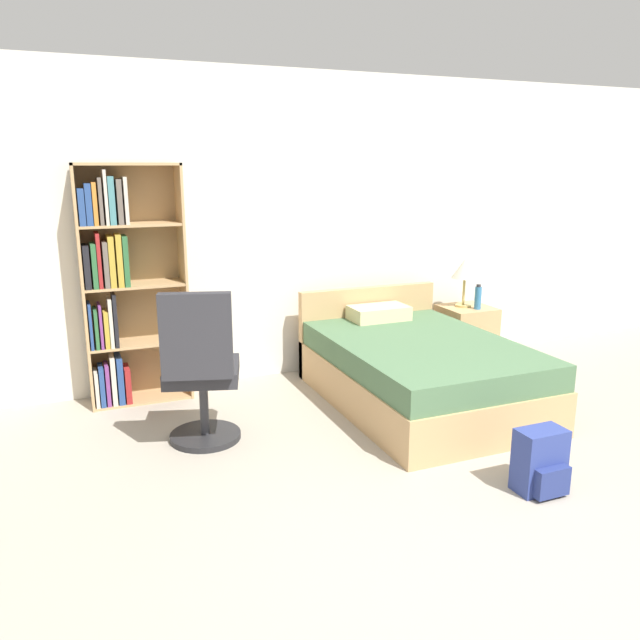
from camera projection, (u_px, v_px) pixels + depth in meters
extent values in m
plane|color=#A39989|center=(543.00, 580.00, 2.83)|extent=(14.00, 14.00, 0.00)
cube|color=silver|center=(296.00, 228.00, 5.41)|extent=(9.00, 0.06, 2.60)
cube|color=tan|center=(83.00, 290.00, 4.65)|extent=(0.02, 0.31, 1.84)
cube|color=tan|center=(184.00, 283.00, 4.93)|extent=(0.02, 0.31, 1.84)
cube|color=#A48256|center=(132.00, 283.00, 4.92)|extent=(0.77, 0.01, 1.84)
cube|color=tan|center=(143.00, 398.00, 5.01)|extent=(0.73, 0.29, 0.02)
cube|color=beige|center=(97.00, 388.00, 4.81)|extent=(0.03, 0.20, 0.27)
cube|color=navy|center=(102.00, 385.00, 4.82)|extent=(0.04, 0.19, 0.31)
cube|color=#7A387F|center=(107.00, 384.00, 4.83)|extent=(0.03, 0.19, 0.32)
cube|color=beige|center=(113.00, 379.00, 4.84)|extent=(0.04, 0.20, 0.38)
cube|color=navy|center=(120.00, 378.00, 4.88)|extent=(0.04, 0.24, 0.37)
cube|color=maroon|center=(127.00, 383.00, 4.90)|extent=(0.04, 0.22, 0.28)
cube|color=tan|center=(139.00, 343.00, 4.90)|extent=(0.73, 0.29, 0.02)
cube|color=navy|center=(90.00, 325.00, 4.70)|extent=(0.02, 0.22, 0.34)
cube|color=#2D6638|center=(96.00, 328.00, 4.72)|extent=(0.03, 0.23, 0.30)
cube|color=#7A387F|center=(100.00, 325.00, 4.72)|extent=(0.02, 0.22, 0.33)
cube|color=gold|center=(106.00, 329.00, 4.73)|extent=(0.03, 0.18, 0.28)
cube|color=beige|center=(110.00, 322.00, 4.74)|extent=(0.03, 0.20, 0.37)
cube|color=black|center=(115.00, 320.00, 4.73)|extent=(0.03, 0.17, 0.41)
cube|color=tan|center=(134.00, 285.00, 4.79)|extent=(0.73, 0.29, 0.02)
cube|color=black|center=(86.00, 266.00, 4.60)|extent=(0.04, 0.24, 0.32)
cube|color=#2D6638|center=(94.00, 265.00, 4.60)|extent=(0.04, 0.21, 0.33)
cube|color=maroon|center=(98.00, 260.00, 4.62)|extent=(0.03, 0.23, 0.40)
cube|color=#665B51|center=(105.00, 264.00, 4.63)|extent=(0.04, 0.21, 0.34)
cube|color=gold|center=(111.00, 261.00, 4.66)|extent=(0.04, 0.24, 0.38)
cube|color=gold|center=(119.00, 260.00, 4.65)|extent=(0.04, 0.17, 0.39)
cube|color=#2D6638|center=(125.00, 261.00, 4.68)|extent=(0.04, 0.20, 0.38)
cube|color=tan|center=(130.00, 225.00, 4.68)|extent=(0.73, 0.29, 0.02)
cube|color=navy|center=(81.00, 207.00, 4.47)|extent=(0.04, 0.19, 0.26)
cube|color=navy|center=(88.00, 204.00, 4.48)|extent=(0.04, 0.17, 0.30)
cube|color=orange|center=(94.00, 204.00, 4.50)|extent=(0.03, 0.18, 0.31)
cube|color=#665B51|center=(100.00, 201.00, 4.52)|extent=(0.03, 0.20, 0.34)
cube|color=beige|center=(105.00, 197.00, 4.53)|extent=(0.02, 0.21, 0.39)
cube|color=teal|center=(111.00, 200.00, 4.54)|extent=(0.04, 0.18, 0.35)
cube|color=#665B51|center=(119.00, 202.00, 4.58)|extent=(0.04, 0.24, 0.33)
cube|color=beige|center=(125.00, 200.00, 4.60)|extent=(0.03, 0.25, 0.34)
cube|color=tan|center=(126.00, 164.00, 4.57)|extent=(0.77, 0.31, 0.02)
cube|color=tan|center=(420.00, 384.00, 4.87)|extent=(1.30, 1.92, 0.33)
cube|color=#4C704C|center=(421.00, 352.00, 4.81)|extent=(1.28, 1.88, 0.19)
cube|color=tan|center=(368.00, 329.00, 5.64)|extent=(1.30, 0.08, 0.77)
cube|color=beige|center=(379.00, 313.00, 5.41)|extent=(0.50, 0.30, 0.12)
cylinder|color=#232326|center=(205.00, 436.00, 4.28)|extent=(0.48, 0.48, 0.04)
cylinder|color=#333338|center=(204.00, 406.00, 4.23)|extent=(0.06, 0.06, 0.40)
cube|color=#2D2D33|center=(202.00, 372.00, 4.17)|extent=(0.60, 0.60, 0.10)
cube|color=#2D2D33|center=(196.00, 336.00, 3.82)|extent=(0.44, 0.20, 0.54)
cube|color=tan|center=(466.00, 334.00, 5.90)|extent=(0.45, 0.45, 0.54)
sphere|color=tan|center=(482.00, 329.00, 5.67)|extent=(0.02, 0.02, 0.02)
cylinder|color=tan|center=(463.00, 305.00, 5.86)|extent=(0.15, 0.15, 0.02)
cylinder|color=tan|center=(464.00, 291.00, 5.82)|extent=(0.02, 0.02, 0.25)
cone|color=beige|center=(465.00, 268.00, 5.77)|extent=(0.25, 0.25, 0.18)
cylinder|color=teal|center=(478.00, 298.00, 5.72)|extent=(0.06, 0.06, 0.21)
cylinder|color=#2D2D33|center=(479.00, 286.00, 5.70)|extent=(0.04, 0.04, 0.02)
cube|color=navy|center=(539.00, 460.00, 3.57)|extent=(0.28, 0.17, 0.37)
cube|color=navy|center=(552.00, 482.00, 3.48)|extent=(0.21, 0.06, 0.17)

